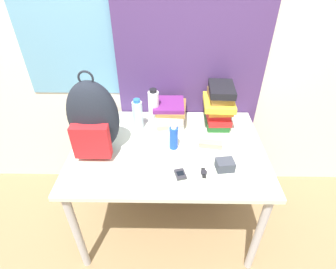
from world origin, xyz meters
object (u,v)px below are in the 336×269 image
water_bottle (138,115)px  camera_pouch (225,165)px  backpack (93,119)px  book_stack_center (219,105)px  sports_bottle (154,109)px  wristwatch (204,173)px  sunscreen_bottle (174,137)px  book_stack_left (170,113)px  cell_phone (180,174)px  sunglasses_case (210,144)px

water_bottle → camera_pouch: (0.55, -0.42, -0.08)m
backpack → book_stack_center: 0.87m
camera_pouch → water_bottle: bearing=143.0°
sports_bottle → wristwatch: 0.59m
book_stack_center → sunscreen_bottle: book_stack_center is taller
book_stack_center → camera_pouch: (-0.02, -0.49, -0.12)m
camera_pouch → book_stack_left: bearing=123.7°
sunscreen_bottle → cell_phone: sunscreen_bottle is taller
book_stack_left → book_stack_center: 0.36m
sports_bottle → book_stack_center: bearing=5.6°
water_bottle → sunglasses_case: size_ratio=1.49×
sunscreen_bottle → wristwatch: bearing=-53.3°
sunscreen_bottle → wristwatch: 0.30m
sunglasses_case → wristwatch: sunglasses_case is taller
book_stack_center → wristwatch: 0.57m
book_stack_center → wristwatch: bearing=-105.4°
camera_pouch → wristwatch: size_ratio=1.33×
sports_bottle → sunscreen_bottle: (0.14, -0.25, -0.06)m
book_stack_center → cell_phone: size_ratio=3.26×
book_stack_center → sports_bottle: (-0.46, -0.05, -0.01)m
cell_phone → camera_pouch: (0.26, 0.06, 0.02)m
cell_phone → sunglasses_case: bearing=52.9°
sports_bottle → cell_phone: size_ratio=3.22×
book_stack_left → water_bottle: (-0.22, -0.08, 0.03)m
book_stack_left → camera_pouch: (0.33, -0.49, -0.05)m
book_stack_left → backpack: bearing=-145.1°
camera_pouch → sunglasses_case: bearing=105.6°
sunglasses_case → wristwatch: 0.26m
sports_bottle → backpack: bearing=-142.0°
water_bottle → cell_phone: size_ratio=2.55×
book_stack_left → sunscreen_bottle: size_ratio=1.62×
sunglasses_case → camera_pouch: size_ratio=1.39×
sunscreen_bottle → water_bottle: bearing=138.8°
book_stack_center → water_bottle: size_ratio=1.28×
book_stack_left → sports_bottle: (-0.11, -0.05, 0.06)m
backpack → cell_phone: size_ratio=5.79×
sunscreen_bottle → sunglasses_case: 0.25m
sports_bottle → sunscreen_bottle: bearing=-60.7°
book_stack_left → wristwatch: book_stack_left is taller
book_stack_center → wristwatch: size_ratio=3.55×
water_bottle → sunscreen_bottle: water_bottle is taller
book_stack_left → sunscreen_bottle: (0.03, -0.30, -0.00)m
book_stack_center → cell_phone: book_stack_center is taller
sports_bottle → wristwatch: bearing=-56.9°
book_stack_center → sunglasses_case: bearing=-105.9°
sports_bottle → sunscreen_bottle: 0.29m
water_bottle → sunscreen_bottle: bearing=-41.2°
water_bottle → sunscreen_bottle: 0.33m
book_stack_center → book_stack_left: bearing=179.5°
sports_bottle → water_bottle: bearing=-165.8°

